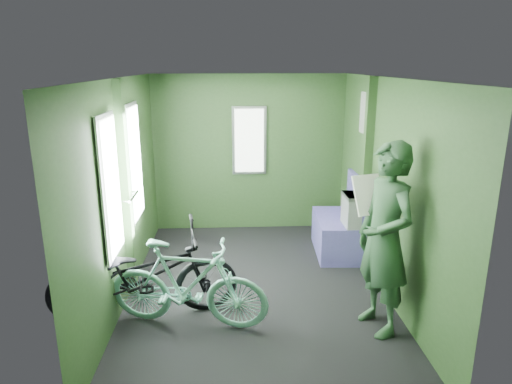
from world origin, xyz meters
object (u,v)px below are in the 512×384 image
bicycle_black (147,319)px  waste_box (354,228)px  bicycle_mint (189,328)px  passenger (385,240)px  bench_seat (339,231)px

bicycle_black → waste_box: size_ratio=2.04×
bicycle_black → bicycle_mint: 0.47m
bicycle_mint → waste_box: waste_box is taller
bicycle_mint → passenger: 2.02m
bench_seat → bicycle_black: bearing=-142.7°
bicycle_black → waste_box: (2.38, 1.25, 0.45)m
bicycle_black → passenger: size_ratio=1.01×
bicycle_mint → passenger: (1.81, -0.09, 0.90)m
passenger → bench_seat: 1.91m
bicycle_black → passenger: bearing=-106.2°
bicycle_mint → passenger: passenger is taller
passenger → waste_box: 1.59m
waste_box → bicycle_black: bearing=-152.4°
bicycle_mint → bench_seat: (1.84, 1.73, 0.31)m
bicycle_black → bench_seat: bench_seat is taller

